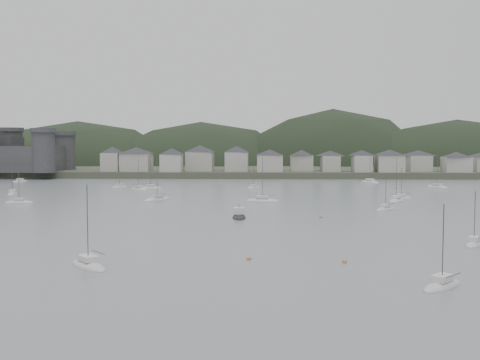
{
  "coord_description": "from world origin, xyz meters",
  "views": [
    {
      "loc": [
        6.13,
        -85.35,
        16.78
      ],
      "look_at": [
        0.0,
        75.0,
        6.0
      ],
      "focal_mm": 42.4,
      "sensor_mm": 36.0,
      "label": 1
    }
  ],
  "objects": [
    {
      "name": "ground",
      "position": [
        0.0,
        0.0,
        0.0
      ],
      "size": [
        900.0,
        900.0,
        0.0
      ],
      "primitive_type": "plane",
      "color": "slate",
      "rests_on": "ground"
    },
    {
      "name": "far_shore_land",
      "position": [
        0.0,
        295.0,
        1.5
      ],
      "size": [
        900.0,
        250.0,
        3.0
      ],
      "primitive_type": "cube",
      "color": "#383D2D",
      "rests_on": "ground"
    },
    {
      "name": "forested_ridge",
      "position": [
        4.83,
        269.4,
        -11.28
      ],
      "size": [
        851.55,
        103.94,
        102.57
      ],
      "color": "black",
      "rests_on": "ground"
    },
    {
      "name": "waterfront_town",
      "position": [
        50.59,
        183.34,
        8.66
      ],
      "size": [
        451.48,
        28.46,
        12.92
      ],
      "color": "#9D9A90",
      "rests_on": "far_shore_land"
    },
    {
      "name": "moored_fleet",
      "position": [
        -5.57,
        70.66,
        0.17
      ],
      "size": [
        244.27,
        178.04,
        13.53
      ],
      "color": "beige",
      "rests_on": "ground"
    },
    {
      "name": "motor_launch_far",
      "position": [
        1.18,
        38.96,
        0.29
      ],
      "size": [
        3.29,
        8.24,
        3.94
      ],
      "rotation": [
        0.0,
        0.0,
        3.19
      ],
      "color": "black",
      "rests_on": "ground"
    },
    {
      "name": "mooring_buoys",
      "position": [
        5.74,
        54.89,
        0.15
      ],
      "size": [
        122.5,
        134.08,
        0.7
      ],
      "color": "#B7783D",
      "rests_on": "ground"
    }
  ]
}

